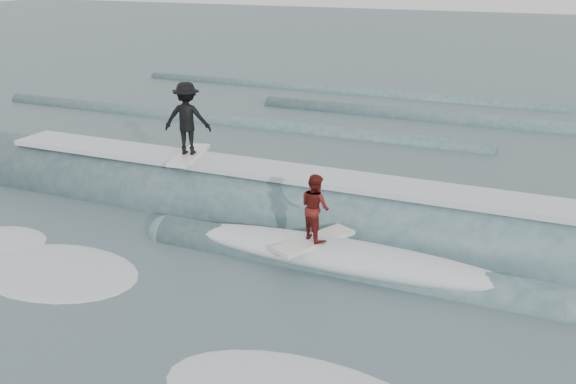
% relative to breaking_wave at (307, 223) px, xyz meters
% --- Properties ---
extents(ground, '(160.00, 160.00, 0.00)m').
position_rel_breaking_wave_xyz_m(ground, '(-0.18, -5.44, -0.04)').
color(ground, '#41575E').
rests_on(ground, ground).
extents(breaking_wave, '(23.75, 4.00, 2.45)m').
position_rel_breaking_wave_xyz_m(breaking_wave, '(0.00, 0.00, 0.00)').
color(breaking_wave, '#3A5961').
rests_on(breaking_wave, ground).
extents(surfer_black, '(1.41, 2.07, 2.04)m').
position_rel_breaking_wave_xyz_m(surfer_black, '(-3.55, 0.22, 2.27)').
color(surfer_black, white).
rests_on(surfer_black, ground).
extents(surfer_red, '(1.36, 2.04, 1.58)m').
position_rel_breaking_wave_xyz_m(surfer_red, '(0.98, -1.98, 1.16)').
color(surfer_red, silver).
rests_on(surfer_red, ground).
extents(whitewater, '(16.23, 7.71, 0.10)m').
position_rel_breaking_wave_xyz_m(whitewater, '(-0.01, -6.43, -0.04)').
color(whitewater, white).
rests_on(whitewater, ground).
extents(far_swells, '(33.35, 8.65, 0.80)m').
position_rel_breaking_wave_xyz_m(far_swells, '(-1.94, 12.21, -0.04)').
color(far_swells, '#3A5961').
rests_on(far_swells, ground).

